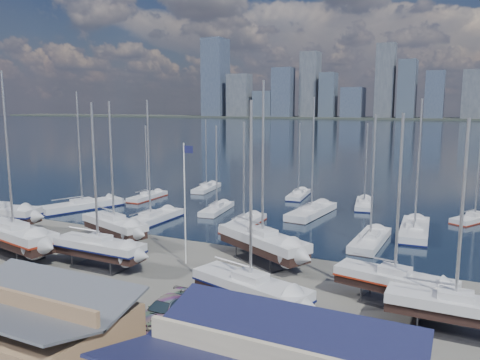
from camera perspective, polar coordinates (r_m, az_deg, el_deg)
The scene contains 29 objects.
ground at distance 44.53m, azimuth -8.07°, elevation -11.27°, with size 1400.00×1400.00×0.00m, color #605E59.
water at distance 345.63m, azimuth 22.21°, elevation 5.70°, with size 1400.00×600.00×0.40m, color #19283A.
far_shore at distance 605.10m, azimuth 23.98°, elevation 6.81°, with size 1400.00×80.00×2.20m, color #2D332D.
skyline at distance 599.53m, azimuth 23.43°, elevation 10.47°, with size 639.14×43.80×107.69m.
shed_grey at distance 32.78m, azimuth -24.62°, elevation -15.59°, with size 12.60×8.40×4.17m.
sailboat_cradle_1 at distance 53.78m, azimuth -25.84°, elevation -6.08°, with size 12.19×5.52×18.80m.
sailboat_cradle_2 at distance 55.11m, azimuth -15.08°, elevation -5.29°, with size 10.11×5.69×15.92m.
sailboat_cradle_3 at distance 46.97m, azimuth -16.89°, elevation -7.86°, with size 9.72×2.81×15.69m.
sailboat_cradle_4 at distance 46.57m, azimuth 2.74°, elevation -7.47°, with size 11.13×7.88×17.78m.
sailboat_cradle_5 at distance 35.45m, azimuth 1.30°, elevation -13.02°, with size 10.13×5.27×15.78m.
sailboat_cradle_6 at distance 38.79m, azimuth 18.31°, elevation -11.59°, with size 9.45×4.16×14.86m.
sailboat_cradle_7 at distance 35.61m, azimuth 24.73°, elevation -13.86°, with size 8.89×2.50×14.61m.
sailboat_moored_0 at distance 74.41m, azimuth -18.65°, elevation -3.18°, with size 7.47×12.67×18.30m.
sailboat_moored_1 at distance 79.81m, azimuth -11.20°, elevation -2.08°, with size 2.67×8.67×12.86m.
sailboat_moored_2 at distance 86.38m, azimuth -4.10°, elevation -1.09°, with size 3.91×9.33×13.65m.
sailboat_moored_3 at distance 63.43m, azimuth -10.84°, elevation -4.91°, with size 3.18×11.34×16.95m.
sailboat_moored_4 at distance 68.84m, azimuth -2.84°, elevation -3.66°, with size 3.67×9.03×13.24m.
sailboat_moored_5 at distance 80.38m, azimuth 7.15°, elevation -1.90°, with size 3.44×9.07×13.23m.
sailboat_moored_6 at distance 60.71m, azimuth 0.47°, elevation -5.38°, with size 2.79×9.46×14.08m.
sailboat_moored_7 at distance 67.39m, azimuth 8.71°, elevation -4.03°, with size 4.40×11.81×17.42m.
sailboat_moored_8 at distance 74.72m, azimuth 14.91°, elevation -2.96°, with size 3.96×9.30×13.46m.
sailboat_moored_9 at distance 54.91m, azimuth 15.58°, elevation -7.25°, with size 3.10×10.15×15.22m.
sailboat_moored_10 at distance 60.75m, azimuth 20.49°, elevation -5.95°, with size 3.81×11.54×17.02m.
sailboat_moored_11 at distance 70.70m, azimuth 26.69°, elevation -4.29°, with size 6.26×8.63×12.79m.
car_a at distance 40.48m, azimuth -20.89°, elevation -12.93°, with size 1.50×3.73×1.27m, color gray.
car_b at distance 45.38m, azimuth -25.94°, elevation -10.73°, with size 1.56×4.47×1.47m, color gray.
car_c at distance 36.12m, azimuth -18.86°, elevation -15.35°, with size 2.48×5.38×1.50m, color gray.
car_d at distance 35.54m, azimuth -9.11°, elevation -15.32°, with size 2.18×5.36×1.56m, color gray.
flagpole at distance 45.31m, azimuth -6.67°, elevation -1.89°, with size 1.05×0.12×11.92m.
Camera 1 is at (23.67, -44.47, 15.30)m, focal length 35.00 mm.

